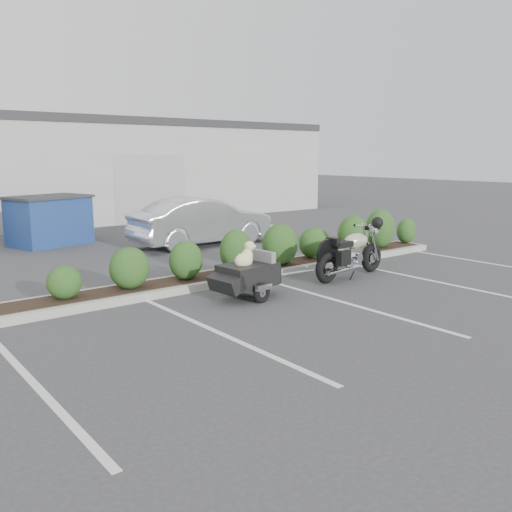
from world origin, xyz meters
TOP-DOWN VIEW (x-y plane):
  - ground at (0.00, 0.00)m, footprint 90.00×90.00m
  - planter_kerb at (1.00, 2.20)m, footprint 12.00×1.00m
  - building at (0.00, 17.00)m, footprint 26.00×10.00m
  - motorcycle at (2.83, 0.74)m, footprint 2.25×0.81m
  - pet_trailer at (0.05, 0.76)m, footprint 1.81×1.02m
  - sedan at (2.65, 6.28)m, footprint 4.20×1.47m
  - dumpster at (-0.82, 9.10)m, footprint 2.51×2.04m

SIDE VIEW (x-z plane):
  - ground at x=0.00m, z-range 0.00..0.00m
  - planter_kerb at x=1.00m, z-range 0.00..0.15m
  - pet_trailer at x=0.05m, z-range -0.08..0.98m
  - motorcycle at x=2.83m, z-range -0.13..1.16m
  - sedan at x=2.65m, z-range 0.00..1.38m
  - dumpster at x=-0.82m, z-range 0.01..1.44m
  - building at x=0.00m, z-range 0.00..4.00m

